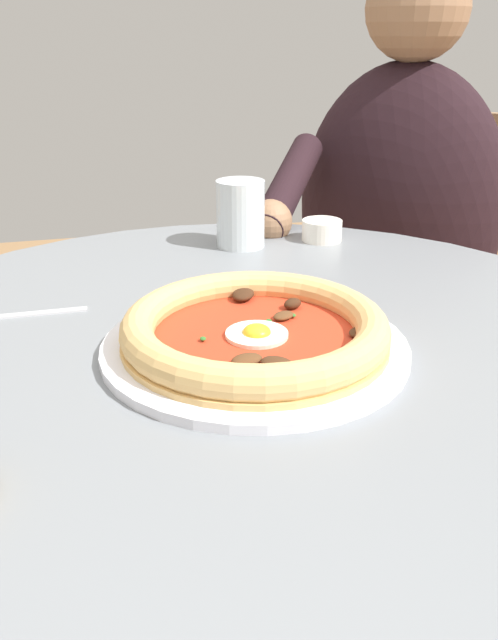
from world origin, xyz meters
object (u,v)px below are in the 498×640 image
object	(u,v)px
water_glass	(241,217)
cafe_chair_diner	(406,279)
pizza_on_plate	(257,333)
diner_person	(389,302)
ramekin_capers	(322,229)
dining_table	(248,454)

from	to	relation	value
water_glass	cafe_chair_diner	distance (m)	0.60
pizza_on_plate	diner_person	bearing A→B (deg)	142.34
water_glass	ramekin_capers	size ratio (longest dim) A/B	1.60
diner_person	cafe_chair_diner	world-z (taller)	diner_person
water_glass	pizza_on_plate	bearing A→B (deg)	-11.14
pizza_on_plate	diner_person	world-z (taller)	diner_person
pizza_on_plate	ramekin_capers	bearing A→B (deg)	150.55
pizza_on_plate	water_glass	distance (m)	0.36
dining_table	ramekin_capers	world-z (taller)	ramekin_capers
pizza_on_plate	water_glass	size ratio (longest dim) A/B	3.13
diner_person	cafe_chair_diner	distance (m)	0.14
pizza_on_plate	diner_person	size ratio (longest dim) A/B	0.27
pizza_on_plate	water_glass	xyz separation A→B (m)	(-0.35, 0.07, 0.02)
pizza_on_plate	diner_person	distance (m)	0.74
pizza_on_plate	cafe_chair_diner	xyz separation A→B (m)	(-0.67, 0.52, -0.22)
dining_table	diner_person	world-z (taller)	diner_person
diner_person	cafe_chair_diner	bearing A→B (deg)	139.91
diner_person	pizza_on_plate	bearing A→B (deg)	-37.66
pizza_on_plate	water_glass	bearing A→B (deg)	168.86
pizza_on_plate	ramekin_capers	distance (m)	0.40
diner_person	cafe_chair_diner	xyz separation A→B (m)	(-0.11, 0.09, 0.00)
diner_person	cafe_chair_diner	size ratio (longest dim) A/B	1.32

